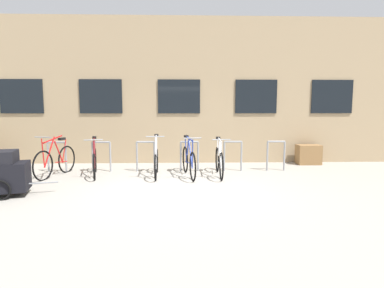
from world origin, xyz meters
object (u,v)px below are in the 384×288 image
(bicycle_blue, at_px, (189,161))
(bike_trailer, at_px, (2,173))
(bicycle_maroon, at_px, (95,161))
(bicycle_red, at_px, (56,161))
(bicycle_white, at_px, (219,161))
(backpack, at_px, (7,167))
(bicycle_silver, at_px, (156,161))
(planter_box, at_px, (308,155))

(bicycle_blue, height_order, bike_trailer, bicycle_blue)
(bicycle_maroon, distance_m, bicycle_red, 0.98)
(bicycle_white, xyz_separation_m, bike_trailer, (-4.51, -1.78, 0.09))
(bicycle_blue, xyz_separation_m, bike_trailer, (-3.72, -1.75, 0.07))
(bicycle_blue, bearing_deg, backpack, 177.51)
(bicycle_maroon, distance_m, bicycle_white, 3.22)
(bicycle_silver, relative_size, planter_box, 2.36)
(bike_trailer, bearing_deg, backpack, 117.00)
(bicycle_blue, xyz_separation_m, bicycle_red, (-3.40, 0.08, 0.00))
(bicycle_maroon, xyz_separation_m, bicycle_white, (3.21, -0.11, 0.01))
(bicycle_silver, bearing_deg, bicycle_maroon, 175.95)
(bicycle_red, relative_size, planter_box, 2.39)
(bicycle_white, bearing_deg, bicycle_silver, -179.85)
(bicycle_white, height_order, bicycle_red, bicycle_red)
(bicycle_silver, height_order, bicycle_red, bicycle_silver)
(bicycle_maroon, relative_size, bicycle_white, 0.96)
(bicycle_white, relative_size, bicycle_red, 1.04)
(bike_trailer, bearing_deg, bicycle_blue, 25.18)
(bicycle_red, relative_size, bike_trailer, 1.13)
(bicycle_blue, xyz_separation_m, planter_box, (3.74, 1.56, -0.09))
(bicycle_silver, height_order, planter_box, bicycle_silver)
(bicycle_white, xyz_separation_m, planter_box, (2.95, 1.52, -0.08))
(bike_trailer, bearing_deg, bicycle_silver, 31.67)
(bicycle_red, bearing_deg, bicycle_maroon, 3.72)
(bicycle_white, distance_m, bike_trailer, 4.85)
(bicycle_silver, xyz_separation_m, planter_box, (4.57, 1.52, -0.08))
(bicycle_red, distance_m, bike_trailer, 1.86)
(bicycle_maroon, bearing_deg, bicycle_silver, -4.05)
(bicycle_maroon, xyz_separation_m, planter_box, (6.16, 1.41, -0.07))
(bicycle_maroon, distance_m, backpack, 2.29)
(bicycle_maroon, bearing_deg, backpack, 178.51)
(bicycle_blue, bearing_deg, bicycle_white, 2.68)
(bike_trailer, distance_m, planter_box, 8.15)
(bicycle_maroon, height_order, backpack, bicycle_maroon)
(bicycle_blue, distance_m, bike_trailer, 4.11)
(bicycle_red, height_order, planter_box, bicycle_red)
(backpack, bearing_deg, bicycle_maroon, -26.40)
(bicycle_maroon, bearing_deg, bicycle_white, -1.93)
(bicycle_white, distance_m, bicycle_blue, 0.79)
(backpack, bearing_deg, bicycle_red, -30.27)
(planter_box, bearing_deg, bicycle_silver, -161.55)
(bike_trailer, bearing_deg, bicycle_maroon, 55.70)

